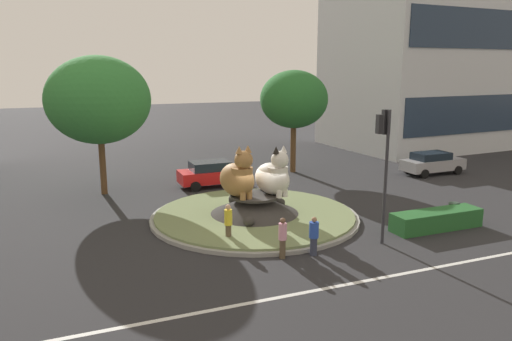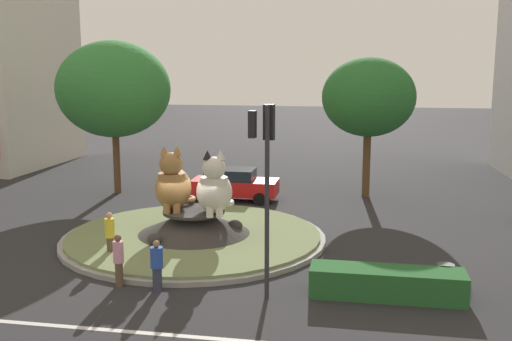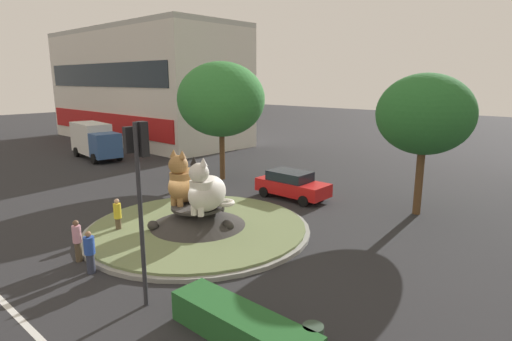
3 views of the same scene
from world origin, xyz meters
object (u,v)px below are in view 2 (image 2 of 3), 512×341
Objects in this scene: cat_statue_tabby at (173,185)px; traffic_light_mast at (265,159)px; broadleaf_tree_behind_island at (369,97)px; sedan_on_far_lane at (234,184)px; pedestrian_yellow_shirt at (110,234)px; cat_statue_white at (214,189)px; pedestrian_blue_shirt at (157,265)px; pedestrian_pink_shirt at (119,259)px; litter_bin at (445,278)px; second_tree_near_tower at (114,89)px.

traffic_light_mast is (4.67, -5.46, 2.05)m from cat_statue_tabby.
sedan_on_far_lane is at bearing -163.16° from broadleaf_tree_behind_island.
pedestrian_yellow_shirt is (-1.52, -2.85, -1.30)m from cat_statue_tabby.
cat_statue_white is 11.86m from broadleaf_tree_behind_island.
cat_statue_tabby is at bearing -129.29° from broadleaf_tree_behind_island.
cat_statue_tabby is 5.92m from pedestrian_blue_shirt.
cat_statue_white reaches higher than sedan_on_far_lane.
pedestrian_pink_shirt is 1.04× the size of pedestrian_blue_shirt.
pedestrian_blue_shirt is at bearing -170.42° from litter_bin.
sedan_on_far_lane is at bearing -5.53° from second_tree_near_tower.
traffic_light_mast is (2.87, -5.15, 2.08)m from cat_statue_white.
traffic_light_mast is 6.83m from litter_bin.
litter_bin is (8.90, 1.50, -0.41)m from pedestrian_blue_shirt.
cat_statue_white is 0.37× the size of broadleaf_tree_behind_island.
cat_statue_tabby is 1.73× the size of pedestrian_blue_shirt.
sedan_on_far_lane is (0.98, 12.84, -0.05)m from pedestrian_pink_shirt.
second_tree_near_tower is 9.27× the size of litter_bin.
pedestrian_pink_shirt reaches higher than litter_bin.
litter_bin is at bearing 115.08° from pedestrian_pink_shirt.
broadleaf_tree_behind_island is at bearing 100.12° from litter_bin.
broadleaf_tree_behind_island is 4.28× the size of pedestrian_yellow_shirt.
cat_statue_white is 5.62m from pedestrian_pink_shirt.
pedestrian_blue_shirt is (-0.54, -5.31, -1.33)m from cat_statue_white.
traffic_light_mast reaches higher than litter_bin.
cat_statue_tabby is at bearing -163.19° from pedestrian_pink_shirt.
broadleaf_tree_behind_island is 13.68m from second_tree_near_tower.
pedestrian_yellow_shirt is (-1.44, 2.60, 0.01)m from pedestrian_pink_shirt.
broadleaf_tree_behind_island is 0.89× the size of second_tree_near_tower.
second_tree_near_tower reaches higher than pedestrian_yellow_shirt.
second_tree_near_tower reaches higher than pedestrian_pink_shirt.
traffic_light_mast is at bearing 107.55° from pedestrian_pink_shirt.
pedestrian_pink_shirt is at bearing 94.28° from traffic_light_mast.
traffic_light_mast is 3.57× the size of pedestrian_blue_shirt.
cat_statue_tabby is 12.61m from broadleaf_tree_behind_island.
pedestrian_pink_shirt is 0.99× the size of pedestrian_yellow_shirt.
pedestrian_pink_shirt reaches higher than sedan_on_far_lane.
litter_bin is at bearing -37.19° from second_tree_near_tower.
pedestrian_pink_shirt is 2.97m from pedestrian_yellow_shirt.
traffic_light_mast is 4.83m from pedestrian_blue_shirt.
second_tree_near_tower is at bearing -139.14° from pedestrian_pink_shirt.
sedan_on_far_lane is at bearing -166.70° from pedestrian_pink_shirt.
cat_statue_tabby reaches higher than litter_bin.
broadleaf_tree_behind_island is 17.01m from pedestrian_blue_shirt.
cat_statue_white is 1.58× the size of pedestrian_yellow_shirt.
second_tree_near_tower reaches higher than litter_bin.
pedestrian_pink_shirt is 12.87m from sedan_on_far_lane.
second_tree_near_tower is 4.80× the size of pedestrian_yellow_shirt.
pedestrian_blue_shirt is at bearing -62.47° from second_tree_near_tower.
pedestrian_pink_shirt is (-0.08, -5.45, -1.31)m from cat_statue_tabby.
cat_statue_white is 3.05× the size of litter_bin.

